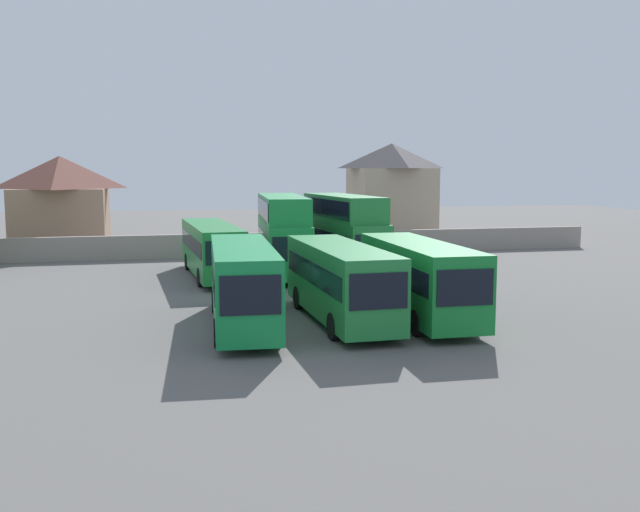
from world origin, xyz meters
TOP-DOWN VIEW (x-y plane):
  - ground at (0.00, 18.00)m, footprint 140.00×140.00m
  - depot_boundary_wall at (0.00, 24.49)m, footprint 56.00×0.50m
  - bus_1 at (-4.09, -0.02)m, footprint 3.14×10.69m
  - bus_2 at (0.25, 0.12)m, footprint 2.83×10.47m
  - bus_3 at (3.82, -0.15)m, footprint 2.81×10.30m
  - bus_4 at (-4.28, 14.52)m, footprint 3.18×11.79m
  - bus_5 at (0.27, 14.70)m, footprint 3.49×11.54m
  - bus_6 at (4.38, 14.96)m, footprint 3.38×10.47m
  - house_terrace_left at (-15.36, 33.16)m, footprint 7.73×8.32m
  - house_terrace_centre at (14.05, 33.84)m, footprint 7.46×6.76m

SIDE VIEW (x-z plane):
  - ground at x=0.00m, z-range 0.00..0.00m
  - depot_boundary_wall at x=0.00m, z-range 0.00..1.80m
  - bus_4 at x=-4.28m, z-range 0.24..3.56m
  - bus_2 at x=0.25m, z-range 0.24..3.65m
  - bus_3 at x=3.82m, z-range 0.24..3.71m
  - bus_1 at x=-4.09m, z-range 0.25..3.77m
  - bus_6 at x=4.38m, z-range 0.31..5.34m
  - bus_5 at x=0.27m, z-range 0.32..5.35m
  - house_terrace_left at x=-15.36m, z-range 0.09..7.89m
  - house_terrace_centre at x=14.05m, z-range 0.09..9.18m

